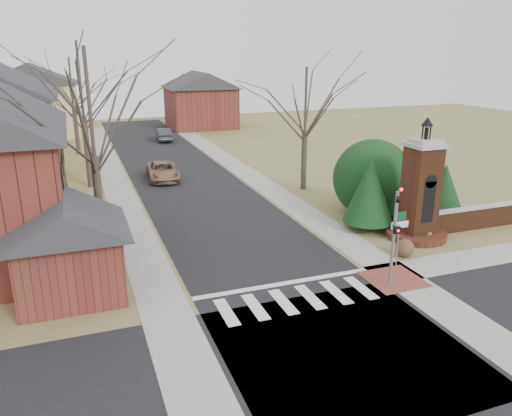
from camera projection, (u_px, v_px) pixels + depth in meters
name	position (u px, v px, depth m)	size (l,w,h in m)	color
ground	(305.00, 309.00, 19.59)	(120.00, 120.00, 0.00)	olive
main_street	(184.00, 178.00, 39.25)	(8.00, 70.00, 0.01)	black
cross_street	(344.00, 350.00, 16.90)	(120.00, 8.00, 0.01)	black
crosswalk_zone	(297.00, 299.00, 20.30)	(8.00, 2.20, 0.02)	silver
stop_bar	(282.00, 284.00, 21.64)	(8.00, 0.35, 0.02)	silver
sidewalk_right_main	(246.00, 173.00, 40.96)	(2.00, 60.00, 0.02)	gray
sidewalk_left	(116.00, 184.00, 37.53)	(2.00, 60.00, 0.02)	gray
curb_apron	(394.00, 279.00, 22.06)	(2.40, 2.40, 0.02)	brown
traffic_signal_pole	(395.00, 229.00, 20.73)	(0.28, 0.41, 4.50)	slate
sign_post	(399.00, 229.00, 22.61)	(0.90, 0.07, 2.75)	slate
brick_gate_monument	(420.00, 199.00, 26.36)	(3.20, 3.20, 6.47)	#562E19
brick_garden_wall	(482.00, 216.00, 28.30)	(7.50, 0.50, 1.30)	#562E19
garage_left	(68.00, 244.00, 20.11)	(4.80, 4.80, 4.29)	maroon
house_distant_left	(30.00, 99.00, 57.22)	(10.80, 8.80, 8.53)	#D2BB8C
house_distant_right	(200.00, 99.00, 64.00)	(8.80, 8.80, 7.30)	maroon
evergreen_near	(370.00, 190.00, 27.52)	(2.80, 2.80, 4.10)	#473D33
evergreen_mid	(407.00, 175.00, 29.58)	(3.40, 3.40, 4.70)	#473D33
evergreen_far	(444.00, 187.00, 29.56)	(2.40, 2.40, 3.30)	#473D33
evergreen_mass	(373.00, 175.00, 30.31)	(4.80, 4.80, 4.80)	black
bare_tree_0	(88.00, 95.00, 22.98)	(8.05, 8.05, 11.15)	#473D33
bare_tree_1	(79.00, 75.00, 34.49)	(8.40, 8.40, 11.64)	#473D33
bare_tree_2	(71.00, 79.00, 46.25)	(7.35, 7.35, 10.19)	#473D33
bare_tree_3	(306.00, 95.00, 34.32)	(7.00, 7.00, 9.70)	#473D33
pickup_truck	(163.00, 171.00, 38.74)	(2.25, 4.88, 1.36)	#8F674E
distant_car	(164.00, 134.00, 55.18)	(1.49, 4.26, 1.40)	#36383E
dry_shrub_left	(405.00, 248.00, 24.37)	(0.90, 0.90, 0.90)	brown
dry_shrub_right	(426.00, 232.00, 26.65)	(0.77, 0.77, 0.77)	brown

